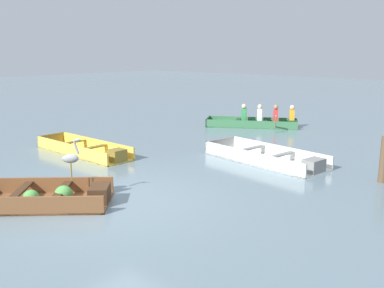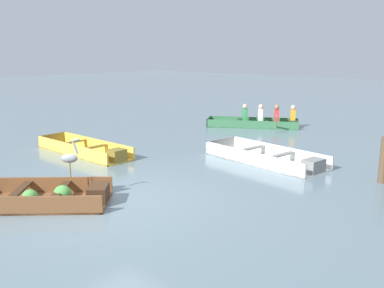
# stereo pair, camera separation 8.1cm
# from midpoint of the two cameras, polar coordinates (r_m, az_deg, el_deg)

# --- Properties ---
(ground_plane) EXTENTS (80.00, 80.00, 0.00)m
(ground_plane) POSITION_cam_midpoint_polar(r_m,az_deg,el_deg) (8.65, -9.74, -7.45)
(ground_plane) COLOR slate
(dinghy_wooden_brown_foreground) EXTENTS (2.75, 2.67, 0.39)m
(dinghy_wooden_brown_foreground) POSITION_cam_midpoint_polar(r_m,az_deg,el_deg) (8.74, -18.44, -6.75)
(dinghy_wooden_brown_foreground) COLOR brown
(dinghy_wooden_brown_foreground) RESTS_ON ground
(skiff_white_near_moored) EXTENTS (3.52, 1.68, 0.36)m
(skiff_white_near_moored) POSITION_cam_midpoint_polar(r_m,az_deg,el_deg) (11.48, 10.44, -1.88)
(skiff_white_near_moored) COLOR white
(skiff_white_near_moored) RESTS_ON ground
(skiff_yellow_far_moored) EXTENTS (3.42, 0.99, 0.36)m
(skiff_yellow_far_moored) POSITION_cam_midpoint_polar(r_m,az_deg,el_deg) (12.55, -13.71, -0.79)
(skiff_yellow_far_moored) COLOR #E5BC47
(skiff_yellow_far_moored) RESTS_ON ground
(rowboat_green_with_crew) EXTENTS (3.50, 2.73, 0.88)m
(rowboat_green_with_crew) POSITION_cam_midpoint_polar(r_m,az_deg,el_deg) (16.77, 9.10, 3.00)
(rowboat_green_with_crew) COLOR #387047
(rowboat_green_with_crew) RESTS_ON ground
(heron_on_dinghy) EXTENTS (0.36, 0.39, 0.84)m
(heron_on_dinghy) POSITION_cam_midpoint_polar(r_m,az_deg,el_deg) (8.73, -15.68, -1.68)
(heron_on_dinghy) COLOR olive
(heron_on_dinghy) RESTS_ON dinghy_wooden_brown_foreground
(mooring_post) EXTENTS (0.18, 0.18, 1.04)m
(mooring_post) POSITION_cam_midpoint_polar(r_m,az_deg,el_deg) (10.43, 24.40, -1.96)
(mooring_post) COLOR brown
(mooring_post) RESTS_ON ground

